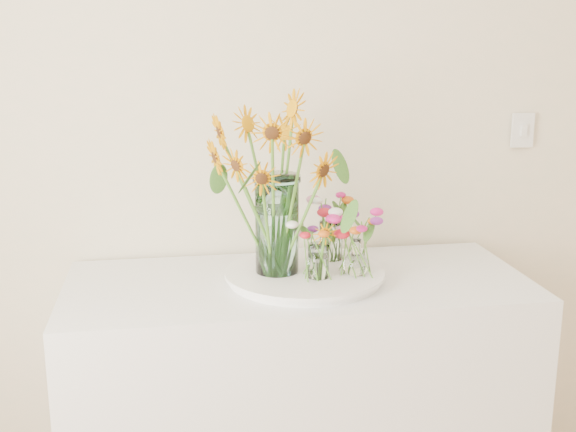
{
  "coord_description": "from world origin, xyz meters",
  "views": [
    {
      "loc": [
        -0.69,
        -0.11,
        1.62
      ],
      "look_at": [
        -0.35,
        1.95,
        1.1
      ],
      "focal_mm": 45.0,
      "sensor_mm": 36.0,
      "label": 1
    }
  ],
  "objects_px": {
    "tray": "(305,276)",
    "small_vase_a": "(318,262)",
    "mason_jar": "(277,224)",
    "small_vase_c": "(331,241)",
    "counter": "(298,414)",
    "small_vase_b": "(356,257)"
  },
  "relations": [
    {
      "from": "tray",
      "to": "small_vase_a",
      "type": "height_order",
      "value": "small_vase_a"
    },
    {
      "from": "mason_jar",
      "to": "small_vase_c",
      "type": "height_order",
      "value": "mason_jar"
    },
    {
      "from": "small_vase_c",
      "to": "counter",
      "type": "bearing_deg",
      "value": -141.18
    },
    {
      "from": "small_vase_a",
      "to": "small_vase_b",
      "type": "relative_size",
      "value": 0.95
    },
    {
      "from": "tray",
      "to": "small_vase_c",
      "type": "xyz_separation_m",
      "value": [
        0.1,
        0.11,
        0.08
      ]
    },
    {
      "from": "small_vase_b",
      "to": "small_vase_c",
      "type": "relative_size",
      "value": 0.88
    },
    {
      "from": "counter",
      "to": "tray",
      "type": "height_order",
      "value": "tray"
    },
    {
      "from": "mason_jar",
      "to": "small_vase_a",
      "type": "height_order",
      "value": "mason_jar"
    },
    {
      "from": "small_vase_c",
      "to": "small_vase_a",
      "type": "bearing_deg",
      "value": -113.91
    },
    {
      "from": "counter",
      "to": "tray",
      "type": "distance_m",
      "value": 0.46
    },
    {
      "from": "tray",
      "to": "mason_jar",
      "type": "distance_m",
      "value": 0.18
    },
    {
      "from": "counter",
      "to": "small_vase_c",
      "type": "distance_m",
      "value": 0.56
    },
    {
      "from": "counter",
      "to": "mason_jar",
      "type": "relative_size",
      "value": 4.62
    },
    {
      "from": "mason_jar",
      "to": "small_vase_a",
      "type": "relative_size",
      "value": 2.83
    },
    {
      "from": "counter",
      "to": "small_vase_b",
      "type": "height_order",
      "value": "small_vase_b"
    },
    {
      "from": "mason_jar",
      "to": "small_vase_b",
      "type": "bearing_deg",
      "value": -15.39
    },
    {
      "from": "small_vase_c",
      "to": "mason_jar",
      "type": "bearing_deg",
      "value": -153.15
    },
    {
      "from": "counter",
      "to": "mason_jar",
      "type": "height_order",
      "value": "mason_jar"
    },
    {
      "from": "mason_jar",
      "to": "tray",
      "type": "bearing_deg",
      "value": -7.32
    },
    {
      "from": "small_vase_c",
      "to": "tray",
      "type": "bearing_deg",
      "value": -134.74
    },
    {
      "from": "small_vase_a",
      "to": "small_vase_b",
      "type": "xyz_separation_m",
      "value": [
        0.12,
        0.01,
        0.0
      ]
    },
    {
      "from": "small_vase_a",
      "to": "mason_jar",
      "type": "bearing_deg",
      "value": 145.63
    }
  ]
}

